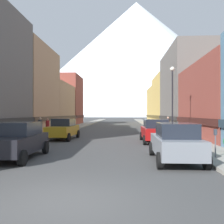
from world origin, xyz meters
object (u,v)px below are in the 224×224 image
at_px(car_left_1, 63,129).
at_px(pedestrian_2, 168,125).
at_px(parking_meter_near, 215,139).
at_px(car_right_1, 155,131).
at_px(pedestrian_1, 40,127).
at_px(car_left_0, 18,140).
at_px(car_right_0, 176,142).
at_px(streetlamp_right, 172,92).
at_px(pedestrian_0, 48,127).

height_order(car_left_1, pedestrian_2, pedestrian_2).
bearing_deg(car_left_1, parking_meter_near, -44.08).
height_order(car_right_1, pedestrian_1, pedestrian_1).
bearing_deg(car_left_0, car_left_1, 89.98).
bearing_deg(car_left_0, car_right_0, -3.41).
xyz_separation_m(parking_meter_near, streetlamp_right, (-0.40, 8.45, 2.97)).
distance_m(car_left_1, parking_meter_near, 13.29).
height_order(car_right_0, car_right_1, same).
relative_size(car_right_0, pedestrian_1, 2.59).
height_order(car_right_0, parking_meter_near, car_right_0).
distance_m(car_right_0, pedestrian_0, 16.58).
distance_m(car_right_0, car_right_1, 7.70).
distance_m(car_right_1, pedestrian_0, 11.45).
relative_size(car_right_1, pedestrian_1, 2.58).
bearing_deg(pedestrian_0, car_left_0, -79.11).
bearing_deg(car_left_1, pedestrian_2, 32.51).
bearing_deg(parking_meter_near, car_right_0, -167.73).
xyz_separation_m(car_left_1, pedestrian_1, (-2.45, 1.33, 0.04)).
relative_size(pedestrian_0, pedestrian_1, 0.92).
height_order(car_left_0, pedestrian_2, pedestrian_2).
distance_m(car_right_1, pedestrian_1, 10.58).
bearing_deg(car_left_1, car_right_0, -51.84).
xyz_separation_m(car_left_0, car_right_1, (7.60, 7.25, 0.00)).
relative_size(parking_meter_near, streetlamp_right, 0.23).
bearing_deg(car_right_0, pedestrian_1, 132.43).
xyz_separation_m(car_right_0, pedestrian_1, (-10.05, 11.00, 0.04)).
relative_size(car_left_0, pedestrian_1, 2.59).
relative_size(car_left_0, parking_meter_near, 3.33).
relative_size(car_right_1, streetlamp_right, 0.75).
xyz_separation_m(car_right_0, parking_meter_near, (1.95, 0.42, 0.11)).
bearing_deg(parking_meter_near, car_left_1, 135.92).
bearing_deg(parking_meter_near, streetlamp_right, 92.71).
relative_size(car_left_0, pedestrian_2, 2.59).
bearing_deg(car_right_0, parking_meter_near, 12.27).
bearing_deg(streetlamp_right, car_right_0, -99.91).
xyz_separation_m(car_left_0, pedestrian_2, (10.05, 15.62, 0.04)).
distance_m(parking_meter_near, pedestrian_2, 15.65).
distance_m(car_left_0, parking_meter_near, 9.55).
relative_size(car_right_1, parking_meter_near, 3.32).
bearing_deg(car_right_0, pedestrian_2, 81.33).
bearing_deg(pedestrian_0, car_right_0, -52.68).
bearing_deg(car_right_1, car_left_1, 165.46).
bearing_deg(parking_meter_near, pedestrian_2, 88.17).
xyz_separation_m(car_right_0, car_right_1, (0.00, 7.70, 0.00)).
relative_size(car_right_0, parking_meter_near, 3.32).
bearing_deg(car_right_0, car_left_1, 128.16).
relative_size(parking_meter_near, pedestrian_2, 0.78).
bearing_deg(pedestrian_1, car_right_0, -47.57).
bearing_deg(pedestrian_2, parking_meter_near, -91.83).
xyz_separation_m(car_left_1, parking_meter_near, (9.55, -9.24, 0.11)).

